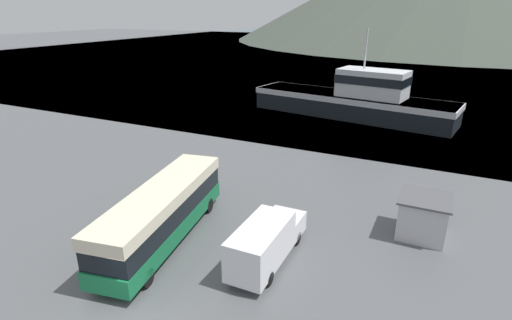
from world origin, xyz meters
name	(u,v)px	position (x,y,z in m)	size (l,w,h in m)	color
water_surface	(422,47)	(0.00, 144.21, 0.00)	(240.00, 240.00, 0.00)	#475B6B
tour_bus	(163,212)	(-2.62, 6.33, 1.78)	(4.38, 11.20, 3.15)	#146B3D
delivery_van	(266,241)	(3.37, 6.91, 1.25)	(2.01, 6.32, 2.36)	silver
fishing_boat	(355,99)	(0.62, 38.55, 2.12)	(24.63, 9.33, 10.26)	black
storage_bin	(169,180)	(-6.87, 12.27, 0.55)	(1.07, 1.06, 1.08)	olive
dock_kiosk	(423,216)	(10.27, 13.21, 1.21)	(2.77, 2.94, 2.40)	#B2B2B7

